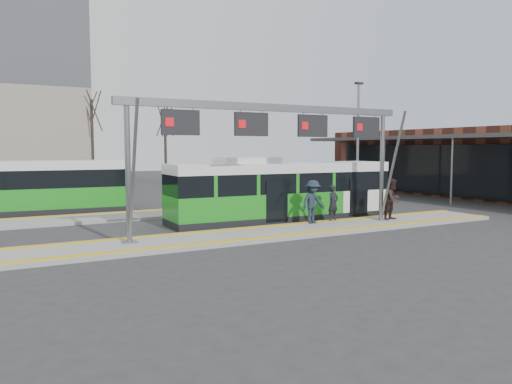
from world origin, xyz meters
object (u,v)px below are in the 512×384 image
passenger_a (333,203)px  passenger_b (393,199)px  hero_bus (281,191)px  passenger_c (313,202)px  gantry (277,130)px

passenger_a → passenger_b: 2.93m
hero_bus → passenger_c: bearing=-83.0°
hero_bus → passenger_a: 2.70m
gantry → passenger_b: (6.36, -0.19, -3.17)m
gantry → passenger_a: gantry is taller
hero_bus → passenger_b: hero_bus is taller
passenger_b → passenger_c: size_ratio=1.00×
passenger_b → gantry: bearing=164.5°
passenger_c → passenger_b: bearing=-24.6°
hero_bus → passenger_c: 2.40m
passenger_a → passenger_b: passenger_b is taller
passenger_c → passenger_a: bearing=-5.1°
passenger_a → passenger_c: passenger_c is taller
gantry → passenger_a: 4.98m
hero_bus → passenger_b: (4.23, -3.24, -0.30)m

